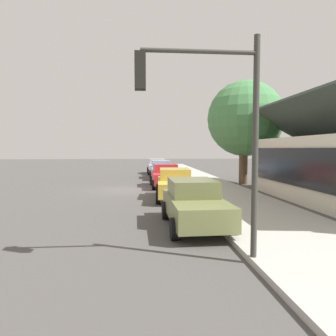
{
  "coord_description": "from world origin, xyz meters",
  "views": [
    {
      "loc": [
        19.86,
        1.02,
        2.67
      ],
      "look_at": [
        -3.61,
        3.05,
        1.18
      ],
      "focal_mm": 32.84,
      "sensor_mm": 36.0,
      "label": 1
    }
  ],
  "objects_px": {
    "car_skyblue": "(161,169)",
    "car_olive": "(194,203)",
    "car_mustard": "(175,184)",
    "utility_pole_wooden": "(241,131)",
    "traffic_light_main": "(210,112)",
    "fire_hydrant_red": "(177,173)",
    "shade_tree": "(245,119)",
    "car_cherry": "(165,175)",
    "car_silver": "(157,166)"
  },
  "relations": [
    {
      "from": "car_silver",
      "to": "car_cherry",
      "type": "relative_size",
      "value": 1.03
    },
    {
      "from": "car_olive",
      "to": "shade_tree",
      "type": "relative_size",
      "value": 0.57
    },
    {
      "from": "car_olive",
      "to": "car_skyblue",
      "type": "bearing_deg",
      "value": 178.84
    },
    {
      "from": "car_skyblue",
      "to": "traffic_light_main",
      "type": "distance_m",
      "value": 20.74
    },
    {
      "from": "car_silver",
      "to": "car_mustard",
      "type": "xyz_separation_m",
      "value": [
        16.31,
        0.14,
        -0.0
      ]
    },
    {
      "from": "shade_tree",
      "to": "utility_pole_wooden",
      "type": "bearing_deg",
      "value": -39.18
    },
    {
      "from": "car_cherry",
      "to": "traffic_light_main",
      "type": "bearing_deg",
      "value": -1.29
    },
    {
      "from": "car_cherry",
      "to": "traffic_light_main",
      "type": "relative_size",
      "value": 0.85
    },
    {
      "from": "car_skyblue",
      "to": "car_cherry",
      "type": "distance_m",
      "value": 6.08
    },
    {
      "from": "car_mustard",
      "to": "utility_pole_wooden",
      "type": "height_order",
      "value": "utility_pole_wooden"
    },
    {
      "from": "car_mustard",
      "to": "shade_tree",
      "type": "distance_m",
      "value": 9.54
    },
    {
      "from": "utility_pole_wooden",
      "to": "fire_hydrant_red",
      "type": "height_order",
      "value": "utility_pole_wooden"
    },
    {
      "from": "car_silver",
      "to": "traffic_light_main",
      "type": "xyz_separation_m",
      "value": [
        25.59,
        -0.11,
        2.68
      ]
    },
    {
      "from": "car_silver",
      "to": "car_mustard",
      "type": "bearing_deg",
      "value": 0.17
    },
    {
      "from": "car_skyblue",
      "to": "utility_pole_wooden",
      "type": "xyz_separation_m",
      "value": [
        5.64,
        5.43,
        3.11
      ]
    },
    {
      "from": "car_silver",
      "to": "car_olive",
      "type": "relative_size",
      "value": 1.04
    },
    {
      "from": "car_skyblue",
      "to": "fire_hydrant_red",
      "type": "relative_size",
      "value": 6.64
    },
    {
      "from": "car_olive",
      "to": "car_mustard",
      "type": "bearing_deg",
      "value": 178.91
    },
    {
      "from": "car_skyblue",
      "to": "utility_pole_wooden",
      "type": "bearing_deg",
      "value": 44.21
    },
    {
      "from": "car_mustard",
      "to": "car_cherry",
      "type": "bearing_deg",
      "value": -175.69
    },
    {
      "from": "utility_pole_wooden",
      "to": "car_cherry",
      "type": "bearing_deg",
      "value": -85.46
    },
    {
      "from": "car_silver",
      "to": "car_mustard",
      "type": "distance_m",
      "value": 16.31
    },
    {
      "from": "car_cherry",
      "to": "shade_tree",
      "type": "distance_m",
      "value": 7.35
    },
    {
      "from": "traffic_light_main",
      "to": "car_skyblue",
      "type": "bearing_deg",
      "value": 179.35
    },
    {
      "from": "car_skyblue",
      "to": "utility_pole_wooden",
      "type": "relative_size",
      "value": 0.63
    },
    {
      "from": "car_mustard",
      "to": "traffic_light_main",
      "type": "xyz_separation_m",
      "value": [
        9.28,
        -0.24,
        2.68
      ]
    },
    {
      "from": "car_mustard",
      "to": "fire_hydrant_red",
      "type": "bearing_deg",
      "value": 175.98
    },
    {
      "from": "car_silver",
      "to": "car_cherry",
      "type": "bearing_deg",
      "value": -0.13
    },
    {
      "from": "car_skyblue",
      "to": "shade_tree",
      "type": "xyz_separation_m",
      "value": [
        5.01,
        5.94,
        4.07
      ]
    },
    {
      "from": "car_silver",
      "to": "car_skyblue",
      "type": "xyz_separation_m",
      "value": [
        5.03,
        0.13,
        0.0
      ]
    },
    {
      "from": "car_mustard",
      "to": "utility_pole_wooden",
      "type": "xyz_separation_m",
      "value": [
        -5.63,
        5.42,
        3.11
      ]
    },
    {
      "from": "car_silver",
      "to": "car_skyblue",
      "type": "height_order",
      "value": "same"
    },
    {
      "from": "car_skyblue",
      "to": "car_cherry",
      "type": "height_order",
      "value": "same"
    },
    {
      "from": "car_olive",
      "to": "traffic_light_main",
      "type": "bearing_deg",
      "value": -5.52
    },
    {
      "from": "car_olive",
      "to": "utility_pole_wooden",
      "type": "bearing_deg",
      "value": 153.52
    },
    {
      "from": "car_olive",
      "to": "utility_pole_wooden",
      "type": "xyz_separation_m",
      "value": [
        -11.46,
        5.4,
        3.12
      ]
    },
    {
      "from": "car_cherry",
      "to": "utility_pole_wooden",
      "type": "xyz_separation_m",
      "value": [
        -0.44,
        5.52,
        3.11
      ]
    },
    {
      "from": "car_skyblue",
      "to": "utility_pole_wooden",
      "type": "distance_m",
      "value": 8.43
    },
    {
      "from": "fire_hydrant_red",
      "to": "car_mustard",
      "type": "bearing_deg",
      "value": -7.21
    },
    {
      "from": "car_olive",
      "to": "utility_pole_wooden",
      "type": "distance_m",
      "value": 13.05
    },
    {
      "from": "car_skyblue",
      "to": "car_olive",
      "type": "distance_m",
      "value": 17.11
    },
    {
      "from": "shade_tree",
      "to": "fire_hydrant_red",
      "type": "height_order",
      "value": "shade_tree"
    },
    {
      "from": "car_olive",
      "to": "car_cherry",
      "type": "bearing_deg",
      "value": 179.36
    },
    {
      "from": "traffic_light_main",
      "to": "fire_hydrant_red",
      "type": "distance_m",
      "value": 20.77
    },
    {
      "from": "car_olive",
      "to": "shade_tree",
      "type": "bearing_deg",
      "value": 152.69
    },
    {
      "from": "car_skyblue",
      "to": "car_mustard",
      "type": "xyz_separation_m",
      "value": [
        11.28,
        0.01,
        -0.0
      ]
    },
    {
      "from": "car_cherry",
      "to": "traffic_light_main",
      "type": "distance_m",
      "value": 14.73
    },
    {
      "from": "car_skyblue",
      "to": "fire_hydrant_red",
      "type": "distance_m",
      "value": 1.46
    },
    {
      "from": "shade_tree",
      "to": "utility_pole_wooden",
      "type": "height_order",
      "value": "shade_tree"
    },
    {
      "from": "utility_pole_wooden",
      "to": "shade_tree",
      "type": "bearing_deg",
      "value": 140.82
    }
  ]
}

